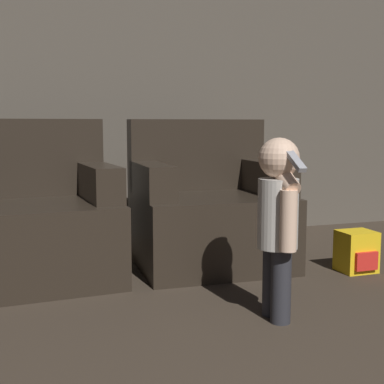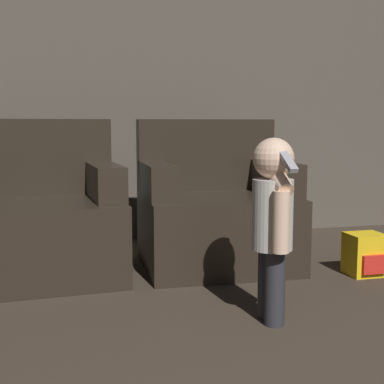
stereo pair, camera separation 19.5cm
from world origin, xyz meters
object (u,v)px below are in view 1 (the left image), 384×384
at_px(armchair_left, 33,223).
at_px(toy_backpack, 357,252).
at_px(person_toddler, 279,214).
at_px(armchair_right, 208,213).

height_order(armchair_left, toy_backpack, armchair_left).
bearing_deg(armchair_left, person_toddler, -48.46).
distance_m(armchair_left, armchair_right, 1.05).
bearing_deg(armchair_right, toy_backpack, -27.83).
bearing_deg(toy_backpack, armchair_right, 150.12).
distance_m(armchair_left, toy_backpack, 1.89).
relative_size(armchair_left, person_toddler, 1.15).
distance_m(person_toddler, toy_backpack, 1.06).
relative_size(armchair_right, toy_backpack, 3.78).
bearing_deg(armchair_right, person_toddler, -90.40).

